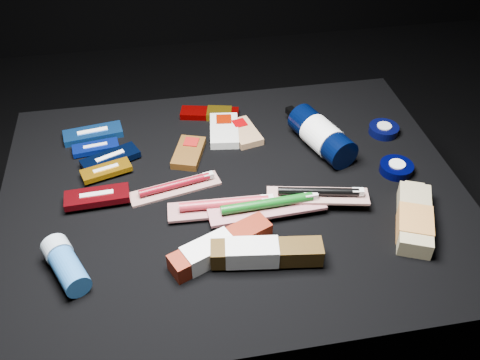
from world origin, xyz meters
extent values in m
plane|color=black|center=(0.00, 0.00, 0.00)|extent=(3.00, 3.00, 0.00)
cube|color=black|center=(0.00, 0.00, 0.20)|extent=(0.98, 0.78, 0.40)
cube|color=#144590|center=(-0.30, 0.25, 0.41)|extent=(0.14, 0.07, 0.02)
cube|color=white|center=(-0.30, 0.25, 0.41)|extent=(0.07, 0.02, 0.02)
cube|color=#0B25A6|center=(-0.29, 0.20, 0.41)|extent=(0.11, 0.05, 0.01)
cube|color=beige|center=(-0.29, 0.20, 0.41)|extent=(0.05, 0.02, 0.01)
cube|color=black|center=(-0.26, 0.14, 0.41)|extent=(0.14, 0.10, 0.01)
cube|color=silver|center=(-0.26, 0.14, 0.41)|extent=(0.07, 0.04, 0.02)
cube|color=#C37E0D|center=(-0.27, 0.10, 0.41)|extent=(0.11, 0.07, 0.01)
cube|color=#B9BAB5|center=(-0.27, 0.10, 0.41)|extent=(0.06, 0.03, 0.01)
cube|color=maroon|center=(-0.28, 0.01, 0.42)|extent=(0.13, 0.05, 0.02)
cube|color=beige|center=(-0.28, 0.01, 0.42)|extent=(0.07, 0.01, 0.02)
cube|color=#4F300F|center=(-0.08, 0.14, 0.41)|extent=(0.09, 0.12, 0.02)
cube|color=maroon|center=(-0.07, 0.16, 0.41)|extent=(0.04, 0.04, 0.02)
cube|color=silver|center=(0.01, 0.21, 0.41)|extent=(0.08, 0.13, 0.02)
cube|color=#630D00|center=(0.02, 0.24, 0.41)|extent=(0.04, 0.04, 0.02)
cube|color=#A47B53|center=(0.06, 0.19, 0.41)|extent=(0.08, 0.12, 0.02)
cube|color=#780003|center=(0.05, 0.22, 0.41)|extent=(0.04, 0.04, 0.02)
cube|color=#830303|center=(-0.01, 0.29, 0.41)|extent=(0.15, 0.08, 0.02)
cube|color=#B88D14|center=(0.01, 0.28, 0.41)|extent=(0.07, 0.06, 0.02)
cylinder|color=black|center=(0.22, 0.11, 0.44)|extent=(0.13, 0.19, 0.07)
cylinder|color=white|center=(0.22, 0.11, 0.44)|extent=(0.10, 0.10, 0.07)
cylinder|color=black|center=(0.19, 0.21, 0.44)|extent=(0.03, 0.03, 0.03)
cube|color=black|center=(0.18, 0.23, 0.43)|extent=(0.03, 0.04, 0.02)
cylinder|color=black|center=(0.39, 0.14, 0.41)|extent=(0.07, 0.07, 0.02)
cylinder|color=silver|center=(0.39, 0.14, 0.41)|extent=(0.03, 0.03, 0.02)
cylinder|color=black|center=(0.36, 0.00, 0.41)|extent=(0.07, 0.07, 0.02)
cylinder|color=silver|center=(0.36, 0.00, 0.41)|extent=(0.04, 0.04, 0.02)
cube|color=tan|center=(0.33, -0.16, 0.42)|extent=(0.13, 0.19, 0.04)
cube|color=#BE7B3A|center=(0.32, -0.18, 0.42)|extent=(0.09, 0.10, 0.04)
cube|color=tan|center=(0.37, -0.08, 0.42)|extent=(0.04, 0.03, 0.03)
cylinder|color=#255D9E|center=(-0.33, -0.18, 0.42)|extent=(0.08, 0.10, 0.05)
cylinder|color=#8FA2AF|center=(-0.35, -0.13, 0.43)|extent=(0.06, 0.05, 0.05)
cube|color=#ADA7A2|center=(-0.12, 0.03, 0.40)|extent=(0.20, 0.09, 0.01)
cylinder|color=maroon|center=(-0.12, 0.03, 0.41)|extent=(0.15, 0.05, 0.02)
cube|color=beige|center=(-0.05, 0.04, 0.41)|extent=(0.02, 0.02, 0.01)
cube|color=#A9A09D|center=(-0.03, -0.06, 0.41)|extent=(0.23, 0.06, 0.01)
cylinder|color=maroon|center=(-0.03, -0.06, 0.42)|extent=(0.18, 0.03, 0.02)
cube|color=silver|center=(0.06, -0.06, 0.42)|extent=(0.03, 0.02, 0.01)
cube|color=#B8B0AB|center=(0.05, -0.08, 0.42)|extent=(0.24, 0.07, 0.01)
cylinder|color=#0B4C12|center=(0.05, -0.08, 0.43)|extent=(0.19, 0.03, 0.02)
cube|color=silver|center=(0.14, -0.08, 0.43)|extent=(0.03, 0.02, 0.01)
cube|color=silver|center=(0.16, -0.07, 0.42)|extent=(0.21, 0.09, 0.01)
cylinder|color=black|center=(0.16, -0.07, 0.44)|extent=(0.16, 0.05, 0.02)
cube|color=silver|center=(0.24, -0.09, 0.44)|extent=(0.03, 0.02, 0.01)
cube|color=maroon|center=(-0.05, -0.17, 0.42)|extent=(0.21, 0.12, 0.04)
cube|color=silver|center=(-0.08, -0.18, 0.42)|extent=(0.11, 0.08, 0.04)
cube|color=#39270C|center=(0.03, -0.20, 0.42)|extent=(0.21, 0.07, 0.04)
cube|color=silver|center=(0.00, -0.20, 0.43)|extent=(0.10, 0.06, 0.04)
camera|label=1|loc=(-0.14, -0.83, 1.16)|focal=40.00mm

